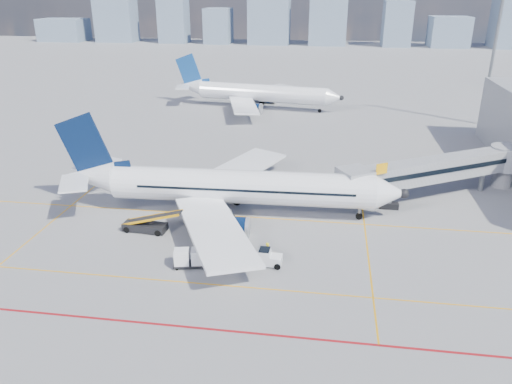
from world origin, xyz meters
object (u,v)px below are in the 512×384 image
Objects in this scene: main_aircraft at (227,187)px; ramp_worker at (268,251)px; second_aircraft at (255,93)px; baggage_tug at (268,258)px; cargo_dolly at (190,257)px; belt_loader at (146,225)px.

ramp_worker is (5.86, -9.75, -2.33)m from main_aircraft.
second_aircraft is 15.09× the size of baggage_tug.
baggage_tug is at bearing -1.92° from cargo_dolly.
ramp_worker is at bearing 6.31° from cargo_dolly.
main_aircraft is at bearing 44.62° from ramp_worker.
cargo_dolly is at bearing -167.78° from baggage_tug.
main_aircraft is 21.91× the size of ramp_worker.
main_aircraft reaches higher than baggage_tug.
main_aircraft reaches higher than second_aircraft.
main_aircraft is 11.61m from ramp_worker.
belt_loader is (-7.54, -5.76, -2.52)m from main_aircraft.
main_aircraft is 9.82m from belt_loader.
second_aircraft is 59.10m from belt_loader.
ramp_worker is (13.40, -3.99, 0.20)m from belt_loader.
cargo_dolly is at bearing -77.52° from second_aircraft.
main_aircraft reaches higher than cargo_dolly.
second_aircraft is 63.91m from ramp_worker.
ramp_worker is at bearing -60.94° from main_aircraft.
second_aircraft is 65.43m from cargo_dolly.
main_aircraft reaches higher than ramp_worker.
second_aircraft is 20.47× the size of ramp_worker.
cargo_dolly is 7.27m from ramp_worker.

